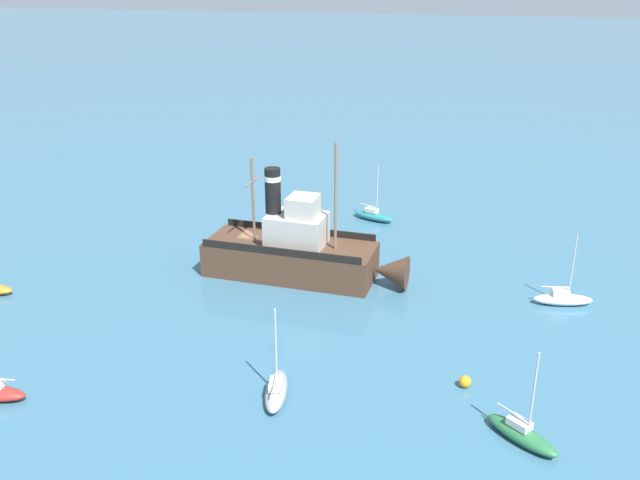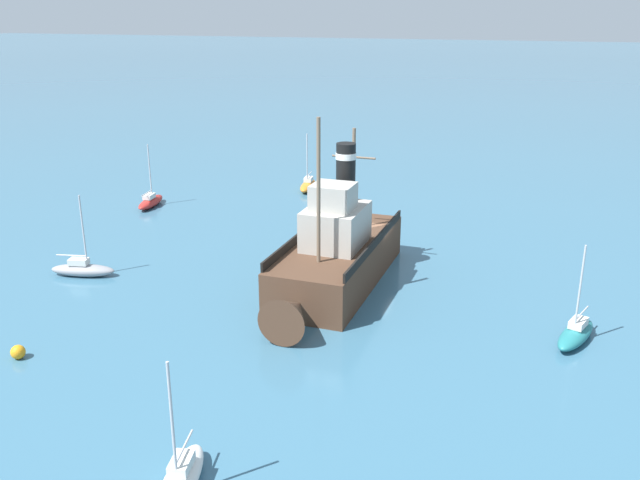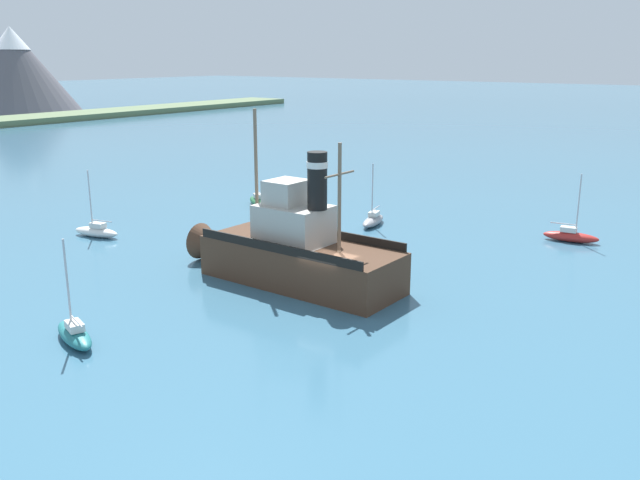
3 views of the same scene
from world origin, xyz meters
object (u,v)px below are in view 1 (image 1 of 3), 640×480
Objects in this scene: sailboat_grey at (276,390)px; mooring_buoy at (465,382)px; old_tugboat at (299,252)px; sailboat_teal at (373,215)px; sailboat_green at (522,433)px; sailboat_white at (563,299)px.

sailboat_grey reaches higher than mooring_buoy.
old_tugboat is 14.88m from sailboat_grey.
old_tugboat is at bearing -166.92° from sailboat_grey.
sailboat_teal and sailboat_green have the same top height.
sailboat_teal is at bearing -129.20° from sailboat_white.
mooring_buoy is (-3.53, 9.23, -0.10)m from sailboat_grey.
sailboat_white is (-0.42, 17.95, -1.40)m from old_tugboat.
sailboat_white is (-14.84, 14.60, 0.00)m from sailboat_grey.
mooring_buoy is (-3.75, -2.88, -0.10)m from sailboat_green.
sailboat_green is (0.22, 12.11, 0.00)m from sailboat_grey.
old_tugboat is 2.95× the size of sailboat_white.
sailboat_white is at bearing 135.47° from sailboat_grey.
old_tugboat is 13.16m from sailboat_teal.
sailboat_grey is 9.88m from mooring_buoy.
sailboat_white is at bearing 91.33° from old_tugboat.
sailboat_teal is (-27.21, -0.56, 0.00)m from sailboat_grey.
sailboat_grey is 1.00× the size of sailboat_white.
old_tugboat is 2.95× the size of sailboat_grey.
old_tugboat is at bearing -12.30° from sailboat_teal.
sailboat_grey is 20.82m from sailboat_white.
sailboat_grey and sailboat_white have the same top height.
sailboat_white is at bearing 170.62° from sailboat_green.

